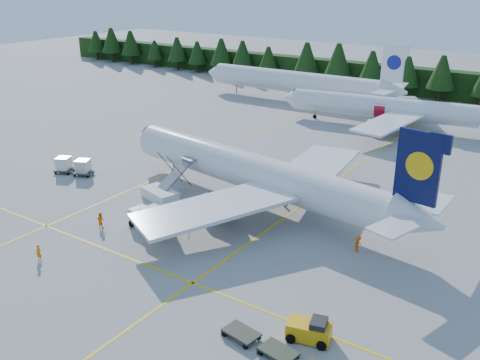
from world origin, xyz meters
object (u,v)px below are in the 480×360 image
Objects in this scene: airliner_navy at (246,170)px; baggage_tug at (310,330)px; airstairs at (162,191)px; service_truck at (151,219)px; airliner_red at (378,107)px.

baggage_tug is (18.16, -18.99, -2.93)m from airliner_navy.
airliner_navy is 6.05× the size of airstairs.
baggage_tug is at bearing -8.40° from service_truck.
airliner_red is 10.73× the size of baggage_tug.
airliner_red is 5.30× the size of airstairs.
airliner_navy is 13.07m from service_truck.
airliner_navy is 1.14× the size of airliner_red.
airliner_red reaches higher than airstairs.
service_truck is 22.94m from baggage_tug.
baggage_tug is at bearing -12.03° from airstairs.
airstairs is at bearing -109.35° from airliner_red.
airliner_navy is at bearing -98.96° from airliner_red.
airliner_red is 47.09m from airstairs.
airliner_navy reaches higher than airstairs.
airliner_red reaches higher than service_truck.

